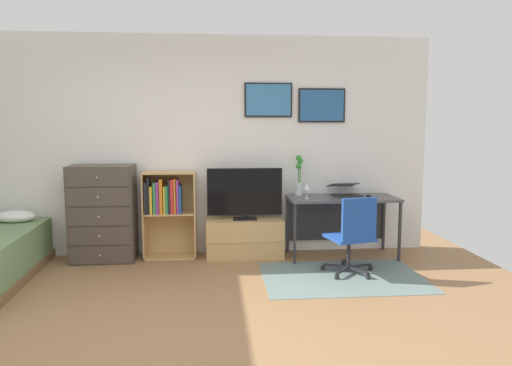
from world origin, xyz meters
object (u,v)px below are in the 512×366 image
television (245,194)px  desk (340,207)px  dresser (103,213)px  bamboo_vase (299,177)px  computer_mouse (369,196)px  wine_glass (307,187)px  office_chair (353,234)px  laptop (345,191)px  tv_stand (245,238)px  bookshelf (167,206)px

television → desk: size_ratio=0.69×
dresser → television: (1.68, -0.01, 0.21)m
bamboo_vase → computer_mouse: bearing=-14.9°
desk → wine_glass: bearing=-162.4°
bamboo_vase → television: bearing=-169.7°
office_chair → bamboo_vase: size_ratio=1.72×
dresser → laptop: size_ratio=2.68×
computer_mouse → wine_glass: size_ratio=0.58×
laptop → computer_mouse: 0.30m
tv_stand → office_chair: 1.41m
bookshelf → dresser: bearing=-175.3°
office_chair → bamboo_vase: bamboo_vase is taller
bookshelf → tv_stand: size_ratio=1.12×
dresser → wine_glass: (2.42, -0.15, 0.30)m
tv_stand → desk: bearing=-0.9°
television → bamboo_vase: bamboo_vase is taller
tv_stand → wine_glass: 0.99m
computer_mouse → tv_stand: bearing=175.6°
television → laptop: (1.25, 0.04, 0.02)m
office_chair → computer_mouse: (0.40, 0.72, 0.30)m
office_chair → desk: bearing=71.5°
television → wine_glass: bearing=-10.8°
television → computer_mouse: (1.51, -0.09, -0.03)m
dresser → computer_mouse: 3.20m
office_chair → bookshelf: bearing=143.4°
bookshelf → office_chair: (2.05, -0.89, -0.19)m
bookshelf → bamboo_vase: size_ratio=2.10×
desk → laptop: 0.21m
tv_stand → desk: desk is taller
bookshelf → television: size_ratio=1.16×
television → office_chair: (1.11, -0.82, -0.33)m
office_chair → bamboo_vase: bearing=101.1°
dresser → wine_glass: size_ratio=6.35×
wine_glass → desk: bearing=17.6°
desk → bamboo_vase: size_ratio=2.63×
bookshelf → bamboo_vase: bearing=1.9°
wine_glass → bamboo_vase: bearing=100.6°
bookshelf → bamboo_vase: 1.66m
television → laptop: 1.25m
tv_stand → laptop: size_ratio=2.19×
laptop → wine_glass: size_ratio=2.37×
computer_mouse → bamboo_vase: bearing=165.1°
dresser → desk: size_ratio=0.87×
bookshelf → computer_mouse: size_ratio=10.10×
television → wine_glass: (0.73, -0.14, 0.09)m
television → bamboo_vase: 0.72m
bookshelf → laptop: (2.20, -0.02, 0.16)m
desk → bamboo_vase: 0.63m
tv_stand → television: bearing=-90.0°
tv_stand → computer_mouse: 1.60m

